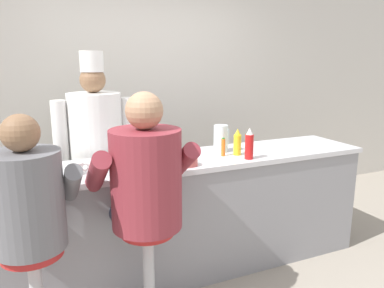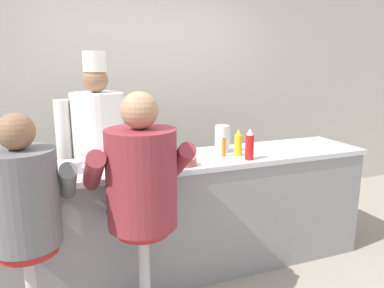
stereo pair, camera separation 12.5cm
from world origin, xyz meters
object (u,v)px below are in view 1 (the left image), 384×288
Objects in this scene: coffee_mug_white at (78,168)px; cook_in_whites_near at (97,147)px; water_pitcher_clear at (221,138)px; cereal_bowl at (187,162)px; ketchup_bottle_red at (249,144)px; diner_seated_grey at (28,208)px; hot_sauce_bottle_orange at (223,147)px; coffee_mug_blue at (21,176)px; diner_seated_maroon at (145,184)px; mustard_bottle_yellow at (237,143)px; breakfast_plate at (144,164)px.

coffee_mug_white is 0.71m from cook_in_whites_near.
cereal_bowl is (-0.43, -0.27, -0.09)m from water_pitcher_clear.
ketchup_bottle_red is 1.94× the size of coffee_mug_white.
diner_seated_grey is (-1.61, -0.30, -0.15)m from ketchup_bottle_red.
hot_sauce_bottle_orange is at bearing -110.39° from water_pitcher_clear.
hot_sauce_bottle_orange is at bearing 1.73° from coffee_mug_blue.
cereal_bowl is 0.53m from diner_seated_maroon.
water_pitcher_clear is at bearing 6.75° from coffee_mug_blue.
water_pitcher_clear reaches higher than hot_sauce_bottle_orange.
ketchup_bottle_red reaches higher than hot_sauce_bottle_orange.
mustard_bottle_yellow reaches higher than cereal_bowl.
diner_seated_grey is (-1.52, -0.60, -0.14)m from water_pitcher_clear.
diner_seated_grey reaches higher than cereal_bowl.
cook_in_whites_near reaches higher than coffee_mug_white.
breakfast_plate is 0.82m from coffee_mug_blue.
diner_seated_grey is (-1.09, -0.33, -0.06)m from cereal_bowl.
ketchup_bottle_red is 1.30m from coffee_mug_white.
diner_seated_maroon reaches higher than breakfast_plate.
ketchup_bottle_red reaches higher than water_pitcher_clear.
breakfast_plate is (-0.73, -0.16, -0.10)m from water_pitcher_clear.
diner_seated_maroon is at bearing -84.86° from cook_in_whites_near.
diner_seated_grey reaches higher than ketchup_bottle_red.
coffee_mug_blue is (-1.55, -0.18, -0.07)m from water_pitcher_clear.
water_pitcher_clear is 1.49× the size of cereal_bowl.
mustard_bottle_yellow is 0.17m from water_pitcher_clear.
diner_seated_grey is at bearing -85.76° from coffee_mug_blue.
diner_seated_maroon reaches higher than hot_sauce_bottle_orange.
coffee_mug_white is (-1.15, -0.03, -0.03)m from hot_sauce_bottle_orange.
water_pitcher_clear is at bearing 106.71° from ketchup_bottle_red.
hot_sauce_bottle_orange is 0.98× the size of cereal_bowl.
mustard_bottle_yellow reaches higher than coffee_mug_blue.
cook_in_whites_near is (-0.53, 0.77, -0.00)m from cereal_bowl.
coffee_mug_white is (-1.29, 0.13, -0.08)m from ketchup_bottle_red.
breakfast_plate is 1.90× the size of coffee_mug_blue.
coffee_mug_white is 0.55m from diner_seated_maroon.
hot_sauce_bottle_orange is at bearing 17.45° from diner_seated_grey.
mustard_bottle_yellow is 0.96× the size of water_pitcher_clear.
hot_sauce_bottle_orange is 0.56× the size of breakfast_plate.
mustard_bottle_yellow is at bearing -64.98° from water_pitcher_clear.
diner_seated_grey is at bearing -163.44° from cereal_bowl.
coffee_mug_white is at bearing -179.24° from mustard_bottle_yellow.
breakfast_plate is 0.45m from diner_seated_maroon.
ketchup_bottle_red is 1.14× the size of mustard_bottle_yellow.
diner_seated_grey reaches higher than hot_sauce_bottle_orange.
cereal_bowl is 1.13m from coffee_mug_blue.
cereal_bowl is at bearing -7.72° from coffee_mug_white.
cereal_bowl is at bearing -147.22° from water_pitcher_clear.
hot_sauce_bottle_orange is 0.68m from breakfast_plate.
cook_in_whites_near reaches higher than diner_seated_grey.
ketchup_bottle_red is 1.32m from cook_in_whites_near.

